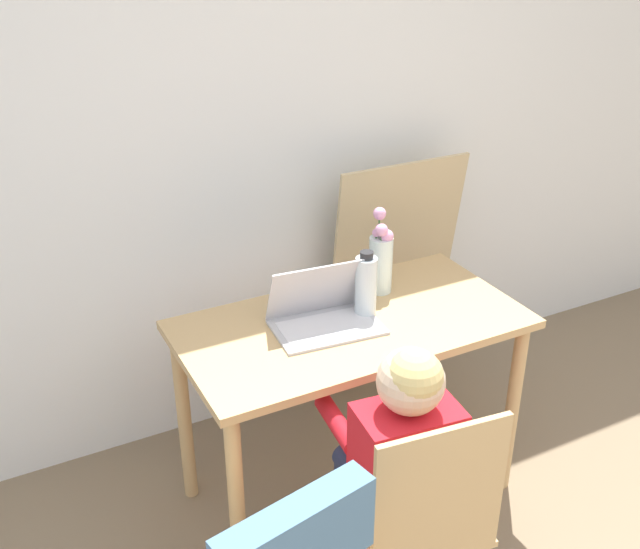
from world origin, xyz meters
TOP-DOWN VIEW (x-y plane):
  - wall_back at (0.00, 2.23)m, footprint 6.40×0.05m
  - dining_table at (0.03, 1.54)m, footprint 1.18×0.61m
  - chair_occupied at (-0.12, 0.91)m, footprint 0.44×0.44m
  - person_seated at (-0.10, 1.03)m, footprint 0.34×0.45m
  - laptop at (-0.06, 1.56)m, footprint 0.38×0.27m
  - flower_vase at (0.23, 1.68)m, footprint 0.09×0.09m
  - water_bottle at (0.10, 1.56)m, footprint 0.08×0.08m
  - cardboard_panel at (0.55, 2.09)m, footprint 0.61×0.17m

SIDE VIEW (x-z plane):
  - chair_occupied at x=-0.12m, z-range 0.01..0.89m
  - cardboard_panel at x=0.55m, z-range 0.00..1.09m
  - person_seated at x=-0.10m, z-range 0.13..1.12m
  - dining_table at x=0.03m, z-range 0.27..1.02m
  - laptop at x=-0.06m, z-range 0.69..0.91m
  - water_bottle at x=0.10m, z-range 0.74..0.98m
  - flower_vase at x=0.23m, z-range 0.72..1.04m
  - wall_back at x=0.00m, z-range 0.00..2.50m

